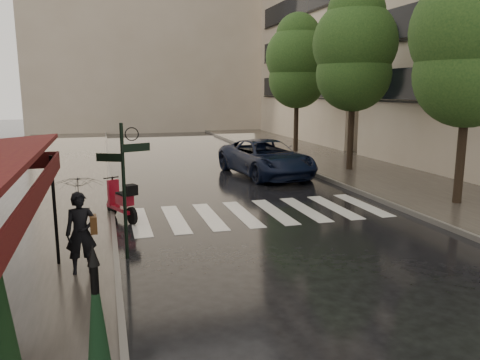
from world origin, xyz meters
TOP-DOWN VIEW (x-y plane):
  - ground at (0.00, 0.00)m, footprint 120.00×120.00m
  - sidewalk_near at (-4.50, 12.00)m, footprint 6.00×60.00m
  - sidewalk_far at (10.25, 12.00)m, footprint 5.50×60.00m
  - curb_near at (-1.45, 12.00)m, footprint 0.12×60.00m
  - curb_far at (7.45, 12.00)m, footprint 0.12×60.00m
  - crosswalk at (2.98, 6.00)m, footprint 7.85×3.20m
  - signpost at (-1.19, 3.00)m, footprint 1.17×0.29m
  - haussmann_far at (16.50, 26.00)m, footprint 8.00×16.00m
  - backdrop_building at (3.00, 38.00)m, footprint 22.00×6.00m
  - tree_near at (9.60, 5.00)m, footprint 3.80×3.80m
  - tree_mid at (9.50, 12.00)m, footprint 3.80×3.80m
  - tree_far at (9.70, 19.00)m, footprint 3.80×3.80m
  - pedestrian_with_umbrella at (-2.11, 2.08)m, footprint 1.05×1.06m
  - scooter at (-1.16, 6.35)m, footprint 0.95×1.72m
  - parked_car at (5.36, 12.15)m, footprint 3.39×6.07m

SIDE VIEW (x-z plane):
  - ground at x=0.00m, z-range 0.00..0.00m
  - crosswalk at x=2.98m, z-range 0.00..0.01m
  - sidewalk_near at x=-4.50m, z-range 0.00..0.12m
  - sidewalk_far at x=10.25m, z-range 0.00..0.12m
  - curb_near at x=-1.45m, z-range -0.01..0.15m
  - curb_far at x=7.45m, z-range -0.01..0.15m
  - scooter at x=-1.16m, z-range -0.04..1.16m
  - parked_car at x=5.36m, z-range 0.00..1.60m
  - pedestrian_with_umbrella at x=-2.11m, z-range 0.53..2.99m
  - signpost at x=-1.19m, z-range 0.28..3.38m
  - tree_near at x=9.60m, z-range 1.33..9.31m
  - tree_far at x=9.70m, z-range 1.37..9.54m
  - tree_mid at x=9.50m, z-range 1.42..9.76m
  - haussmann_far at x=16.50m, z-range 0.00..18.50m
  - backdrop_building at x=3.00m, z-range 0.00..20.00m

